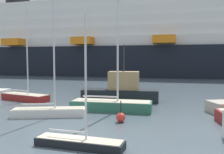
% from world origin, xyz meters
% --- Properties ---
extents(ground_plane, '(600.00, 600.00, 0.00)m').
position_xyz_m(ground_plane, '(0.00, 0.00, 0.00)').
color(ground_plane, '#4C5B66').
extents(sailboat_1, '(4.46, 1.41, 6.27)m').
position_xyz_m(sailboat_1, '(0.74, -0.39, 0.32)').
color(sailboat_1, black).
rests_on(sailboat_1, ground_plane).
extents(sailboat_3, '(6.54, 1.91, 11.63)m').
position_xyz_m(sailboat_3, '(0.48, 8.31, 0.56)').
color(sailboat_3, '#2D6B51').
rests_on(sailboat_3, ground_plane).
extents(sailboat_4, '(5.55, 3.05, 9.61)m').
position_xyz_m(sailboat_4, '(-9.15, 11.45, 0.46)').
color(sailboat_4, maroon).
rests_on(sailboat_4, ground_plane).
extents(sailboat_6, '(5.39, 2.74, 9.11)m').
position_xyz_m(sailboat_6, '(-3.60, 5.39, 0.45)').
color(sailboat_6, white).
rests_on(sailboat_6, ground_plane).
extents(fishing_boat_1, '(7.65, 2.69, 5.61)m').
position_xyz_m(fishing_boat_1, '(0.48, 13.02, 1.07)').
color(fishing_boat_1, black).
rests_on(fishing_boat_1, ground_plane).
extents(channel_buoy_0, '(0.63, 0.63, 1.45)m').
position_xyz_m(channel_buoy_0, '(1.86, 4.78, 0.32)').
color(channel_buoy_0, red).
rests_on(channel_buoy_0, ground_plane).
extents(cruise_ship, '(131.24, 26.05, 25.44)m').
position_xyz_m(cruise_ship, '(-13.37, 53.43, 8.19)').
color(cruise_ship, black).
rests_on(cruise_ship, ground_plane).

